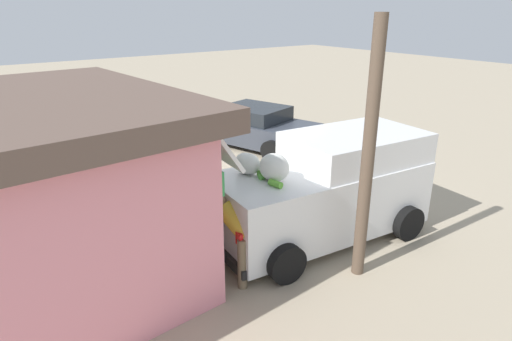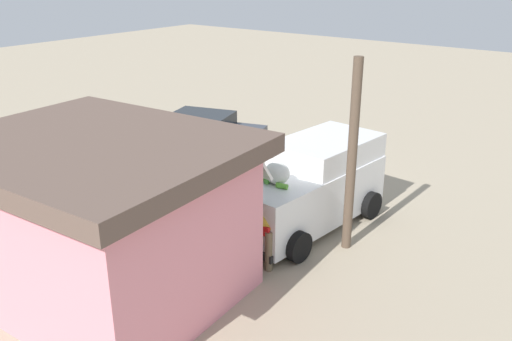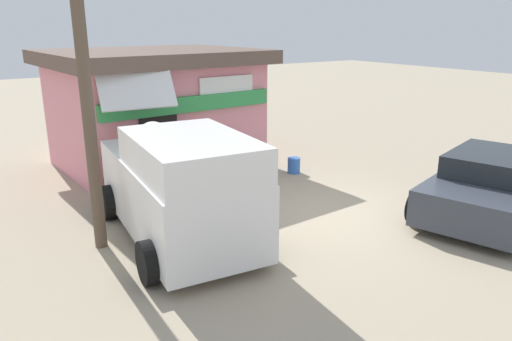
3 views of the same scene
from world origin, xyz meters
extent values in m
plane|color=tan|center=(0.00, 0.00, 0.00)|extent=(60.00, 60.00, 0.00)
cube|color=pink|center=(-1.43, 5.22, 1.33)|extent=(4.78, 3.93, 2.65)
cube|color=green|center=(-1.31, 3.33, 1.86)|extent=(4.33, 0.39, 0.36)
cube|color=black|center=(-2.13, 3.31, 1.00)|extent=(0.90, 0.12, 2.00)
cube|color=white|center=(-0.31, 3.42, 2.12)|extent=(1.50, 0.15, 0.60)
cube|color=brown|center=(-1.43, 5.22, 2.82)|extent=(5.37, 4.52, 0.33)
cube|color=white|center=(-2.93, 0.69, 0.79)|extent=(2.14, 4.24, 1.22)
cube|color=white|center=(-3.01, -0.08, 1.68)|extent=(1.91, 2.69, 0.56)
cube|color=black|center=(-3.14, -1.29, 1.65)|extent=(1.46, 0.23, 0.43)
cube|color=white|center=(-2.69, 3.04, 2.44)|extent=(1.61, 0.84, 0.99)
ellipsoid|color=silver|center=(-2.88, 1.78, 1.64)|extent=(0.57, 0.47, 0.47)
ellipsoid|color=silver|center=(-2.38, 1.94, 1.59)|extent=(0.44, 0.37, 0.37)
ellipsoid|color=silver|center=(-2.33, 1.98, 1.59)|extent=(0.45, 0.38, 0.38)
cylinder|color=#64B538|center=(-3.12, 1.94, 1.46)|extent=(0.26, 0.15, 0.11)
cylinder|color=#57AE3F|center=(-2.74, 1.83, 1.46)|extent=(0.12, 0.29, 0.12)
cylinder|color=#69AE44|center=(-2.66, 1.79, 1.46)|extent=(0.30, 0.25, 0.11)
cube|color=black|center=(-2.72, 2.77, 0.26)|extent=(1.63, 0.25, 0.16)
cube|color=red|center=(-3.38, 2.85, 0.85)|extent=(0.15, 0.07, 0.20)
cube|color=red|center=(-2.05, 2.71, 0.85)|extent=(0.15, 0.07, 0.20)
cylinder|color=black|center=(-4.00, -0.59, 0.33)|extent=(0.29, 0.68, 0.66)
cylinder|color=black|center=(-2.15, -0.78, 0.33)|extent=(0.29, 0.68, 0.66)
cylinder|color=black|center=(-3.71, 2.17, 0.33)|extent=(0.29, 0.68, 0.66)
cylinder|color=black|center=(-1.86, 1.98, 0.33)|extent=(0.29, 0.68, 0.66)
cube|color=#383D47|center=(2.62, -1.80, 0.50)|extent=(4.30, 2.85, 0.66)
cube|color=#1E2328|center=(2.62, -1.80, 1.04)|extent=(2.27, 2.06, 0.42)
cylinder|color=black|center=(1.06, -1.25, 0.30)|extent=(0.65, 0.38, 0.61)
cylinder|color=black|center=(1.61, -3.12, 0.30)|extent=(0.65, 0.38, 0.61)
cylinder|color=black|center=(3.63, -0.49, 0.30)|extent=(0.65, 0.38, 0.61)
cylinder|color=black|center=(4.19, -2.35, 0.30)|extent=(0.65, 0.38, 0.61)
cylinder|color=#4C4C51|center=(-1.75, 2.80, 0.39)|extent=(0.15, 0.15, 0.78)
cylinder|color=#4C4C51|center=(-1.49, 2.57, 0.39)|extent=(0.15, 0.15, 0.78)
cylinder|color=gold|center=(-1.62, 2.68, 1.05)|extent=(0.48, 0.48, 0.55)
sphere|color=brown|center=(-1.62, 2.68, 1.44)|extent=(0.21, 0.21, 0.21)
cylinder|color=gold|center=(-1.80, 2.84, 1.07)|extent=(0.09, 0.09, 0.52)
cylinder|color=gold|center=(-1.43, 2.53, 1.07)|extent=(0.09, 0.09, 0.52)
cylinder|color=#726047|center=(-3.43, 2.83, 0.43)|extent=(0.15, 0.15, 0.85)
cylinder|color=#726047|center=(-3.35, 2.50, 0.43)|extent=(0.15, 0.15, 0.85)
cylinder|color=gold|center=(-3.14, 2.73, 1.02)|extent=(0.76, 0.50, 0.61)
sphere|color=tan|center=(-2.80, 2.81, 1.25)|extent=(0.23, 0.23, 0.23)
cylinder|color=gold|center=(-2.95, 3.02, 0.90)|extent=(0.09, 0.09, 0.58)
cylinder|color=gold|center=(-2.84, 2.55, 0.90)|extent=(0.09, 0.09, 0.58)
ellipsoid|color=silver|center=(-2.65, 3.38, 0.25)|extent=(0.82, 0.92, 0.50)
cylinder|color=green|center=(-2.87, 3.52, 0.06)|extent=(0.35, 0.25, 0.11)
cylinder|color=#61B63F|center=(-2.35, 3.49, 0.07)|extent=(0.14, 0.31, 0.13)
cylinder|color=#6EA443|center=(-2.54, 3.16, 0.08)|extent=(0.34, 0.28, 0.16)
cylinder|color=olive|center=(-2.81, 3.40, 0.07)|extent=(0.15, 0.27, 0.14)
cylinder|color=#558E3D|center=(-2.85, 3.33, 0.07)|extent=(0.16, 0.33, 0.15)
cylinder|color=blue|center=(1.10, 2.55, 0.19)|extent=(0.32, 0.32, 0.39)
cylinder|color=brown|center=(-4.21, 1.03, 2.06)|extent=(0.20, 0.20, 4.11)
camera|label=1|loc=(-8.29, 6.12, 4.19)|focal=30.77mm
camera|label=2|loc=(-8.88, 10.47, 5.78)|focal=37.76mm
camera|label=3|loc=(-6.20, -6.68, 3.63)|focal=34.09mm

